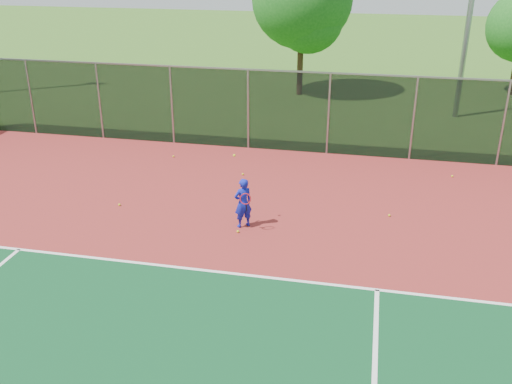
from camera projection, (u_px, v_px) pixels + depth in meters
ground at (265, 367)px, 10.56m from camera, size 120.00×120.00×0.00m
court_apron at (282, 305)px, 12.35m from camera, size 30.00×20.00×0.02m
fence_back at (329, 113)px, 20.70m from camera, size 30.00×0.06×3.03m
tennis_player at (243, 203)px, 15.50m from camera, size 0.62×0.71×2.07m
practice_ball_0 at (389, 215)px, 16.34m from camera, size 0.07×0.07×0.07m
practice_ball_1 at (119, 205)px, 17.00m from camera, size 0.07×0.07×0.07m
practice_ball_2 at (452, 176)px, 19.10m from camera, size 0.07×0.07×0.07m
practice_ball_3 at (173, 156)px, 20.88m from camera, size 0.07×0.07×0.07m
practice_ball_4 at (243, 174)px, 19.27m from camera, size 0.07×0.07×0.07m
practice_ball_5 at (238, 231)px, 15.42m from camera, size 0.07×0.07×0.07m
tree_back_left at (304, 3)px, 27.81m from camera, size 4.96×4.96×7.29m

